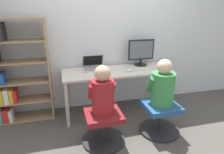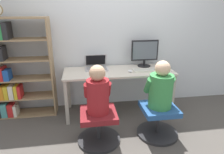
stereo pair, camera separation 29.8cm
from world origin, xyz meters
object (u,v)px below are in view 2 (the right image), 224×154
(person_at_monitor, at_px, (161,88))
(bookshelf, at_px, (12,71))
(laptop, at_px, (96,66))
(desktop_monitor, at_px, (145,53))
(office_chair_right, at_px, (99,126))
(office_chair_left, at_px, (158,120))
(keyboard, at_px, (148,70))
(person_at_laptop, at_px, (98,92))

(person_at_monitor, distance_m, bookshelf, 2.23)
(laptop, relative_size, bookshelf, 0.23)
(desktop_monitor, height_order, office_chair_right, desktop_monitor)
(person_at_monitor, bearing_deg, office_chair_left, -90.00)
(keyboard, bearing_deg, desktop_monitor, 84.89)
(laptop, distance_m, person_at_laptop, 0.90)
(desktop_monitor, bearing_deg, person_at_monitor, -93.23)
(laptop, xyz_separation_m, office_chair_left, (0.77, -0.88, -0.55))
(keyboard, relative_size, bookshelf, 0.29)
(person_at_monitor, bearing_deg, desktop_monitor, 86.77)
(bookshelf, bearing_deg, keyboard, -5.60)
(desktop_monitor, distance_m, office_chair_right, 1.47)
(office_chair_left, bearing_deg, desktop_monitor, 86.79)
(laptop, relative_size, office_chair_right, 0.64)
(office_chair_right, xyz_separation_m, bookshelf, (-1.24, 0.87, 0.54))
(laptop, bearing_deg, office_chair_right, -93.23)
(office_chair_right, bearing_deg, bookshelf, 144.98)
(keyboard, height_order, bookshelf, bookshelf)
(keyboard, distance_m, office_chair_left, 0.82)
(office_chair_left, height_order, person_at_laptop, person_at_laptop)
(keyboard, relative_size, office_chair_right, 0.81)
(desktop_monitor, height_order, laptop, desktop_monitor)
(desktop_monitor, height_order, person_at_monitor, desktop_monitor)
(office_chair_right, bearing_deg, desktop_monitor, 46.76)
(desktop_monitor, height_order, person_at_laptop, desktop_monitor)
(office_chair_left, bearing_deg, laptop, 131.28)
(bookshelf, bearing_deg, person_at_monitor, -22.23)
(keyboard, distance_m, person_at_monitor, 0.64)
(office_chair_left, relative_size, bookshelf, 0.36)
(person_at_laptop, bearing_deg, office_chair_right, -90.00)
(bookshelf, bearing_deg, person_at_laptop, -34.89)
(desktop_monitor, bearing_deg, office_chair_left, -93.21)
(person_at_laptop, bearing_deg, bookshelf, 145.11)
(person_at_monitor, bearing_deg, office_chair_right, -178.13)
(office_chair_left, bearing_deg, person_at_laptop, -178.72)
(office_chair_right, xyz_separation_m, person_at_monitor, (0.82, 0.03, 0.48))
(desktop_monitor, relative_size, person_at_laptop, 0.74)
(laptop, height_order, office_chair_right, laptop)
(office_chair_left, height_order, person_at_monitor, person_at_monitor)
(laptop, distance_m, office_chair_left, 1.29)
(laptop, bearing_deg, person_at_laptop, -93.25)
(laptop, distance_m, keyboard, 0.83)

